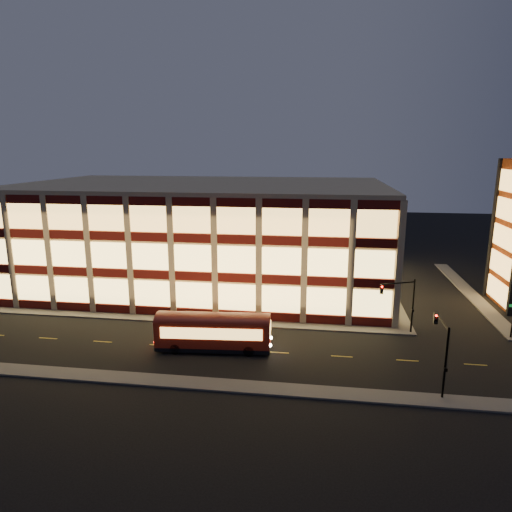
# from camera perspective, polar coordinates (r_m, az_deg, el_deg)

# --- Properties ---
(ground) EXTENTS (200.00, 200.00, 0.00)m
(ground) POSITION_cam_1_polar(r_m,az_deg,el_deg) (52.12, -7.66, -8.43)
(ground) COLOR black
(ground) RESTS_ON ground
(sidewalk_office_south) EXTENTS (54.00, 2.00, 0.15)m
(sidewalk_office_south) POSITION_cam_1_polar(r_m,az_deg,el_deg) (53.83, -10.47, -7.74)
(sidewalk_office_south) COLOR #514F4C
(sidewalk_office_south) RESTS_ON ground
(sidewalk_office_east) EXTENTS (2.00, 30.00, 0.15)m
(sidewalk_office_east) POSITION_cam_1_polar(r_m,az_deg,el_deg) (66.99, 15.90, -3.83)
(sidewalk_office_east) COLOR #514F4C
(sidewalk_office_east) RESTS_ON ground
(sidewalk_tower_west) EXTENTS (2.00, 30.00, 0.15)m
(sidewalk_tower_west) POSITION_cam_1_polar(r_m,az_deg,el_deg) (69.39, 24.95, -3.99)
(sidewalk_tower_west) COLOR #514F4C
(sidewalk_tower_west) RESTS_ON ground
(sidewalk_near) EXTENTS (100.00, 2.00, 0.15)m
(sidewalk_near) POSITION_cam_1_polar(r_m,az_deg,el_deg) (40.89, -12.74, -14.89)
(sidewalk_near) COLOR #514F4C
(sidewalk_near) RESTS_ON ground
(office_building) EXTENTS (50.45, 30.45, 14.50)m
(office_building) POSITION_cam_1_polar(r_m,az_deg,el_deg) (66.63, -6.34, 2.86)
(office_building) COLOR tan
(office_building) RESTS_ON ground
(traffic_signal_far) EXTENTS (3.79, 1.87, 6.00)m
(traffic_signal_far) POSITION_cam_1_polar(r_m,az_deg,el_deg) (49.87, 17.76, -4.95)
(traffic_signal_far) COLOR black
(traffic_signal_far) RESTS_ON ground
(traffic_signal_near) EXTENTS (0.32, 4.45, 6.00)m
(traffic_signal_near) POSITION_cam_1_polar(r_m,az_deg,el_deg) (39.78, 22.23, -9.95)
(traffic_signal_near) COLOR black
(traffic_signal_near) RESTS_ON ground
(trolley_bus) EXTENTS (11.20, 3.61, 3.73)m
(trolley_bus) POSITION_cam_1_polar(r_m,az_deg,el_deg) (44.94, -5.36, -9.14)
(trolley_bus) COLOR maroon
(trolley_bus) RESTS_ON ground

